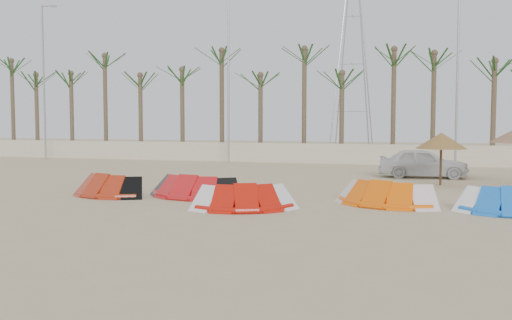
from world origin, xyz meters
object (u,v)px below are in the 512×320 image
(kite_red_left, at_px, (111,184))
(kite_red_mid, at_px, (196,185))
(kite_red_right, at_px, (247,196))
(kite_blue, at_px, (511,199))
(car, at_px, (423,163))
(kite_orange, at_px, (385,192))
(parasol_left, at_px, (441,141))

(kite_red_left, bearing_deg, kite_red_mid, 9.55)
(kite_red_left, height_order, kite_red_right, same)
(kite_red_left, relative_size, kite_red_mid, 0.93)
(kite_blue, xyz_separation_m, car, (-2.64, 10.32, 0.31))
(kite_red_left, height_order, kite_red_mid, same)
(kite_red_right, distance_m, kite_orange, 4.73)
(kite_red_left, xyz_separation_m, kite_red_right, (5.95, -1.68, -0.00))
(kite_orange, distance_m, car, 9.74)
(kite_orange, relative_size, car, 0.91)
(kite_blue, bearing_deg, kite_orange, 170.32)
(kite_red_mid, bearing_deg, car, 49.96)
(kite_red_left, bearing_deg, kite_orange, 2.85)
(kite_red_mid, distance_m, kite_red_right, 3.49)
(kite_red_mid, height_order, kite_orange, same)
(kite_orange, distance_m, parasol_left, 6.97)
(kite_red_left, distance_m, kite_red_right, 6.18)
(kite_red_right, relative_size, kite_orange, 0.94)
(kite_red_right, xyz_separation_m, car, (5.40, 11.85, 0.31))
(kite_red_mid, relative_size, parasol_left, 1.69)
(kite_orange, bearing_deg, kite_red_left, -177.15)
(kite_blue, relative_size, car, 0.77)
(kite_red_right, xyz_separation_m, kite_blue, (8.04, 1.53, -0.00))
(kite_red_mid, bearing_deg, parasol_left, 36.24)
(kite_red_mid, distance_m, kite_orange, 6.88)
(kite_orange, height_order, parasol_left, parasol_left)
(kite_red_right, bearing_deg, kite_red_left, 164.26)
(kite_blue, bearing_deg, kite_red_right, -169.26)
(parasol_left, xyz_separation_m, car, (-0.74, 3.15, -1.22))
(kite_blue, bearing_deg, kite_red_left, 179.38)
(kite_red_mid, xyz_separation_m, kite_red_right, (2.69, -2.22, -0.00))
(kite_red_left, xyz_separation_m, kite_orange, (10.14, 0.51, 0.00))
(kite_red_left, xyz_separation_m, parasol_left, (12.09, 7.02, 1.53))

